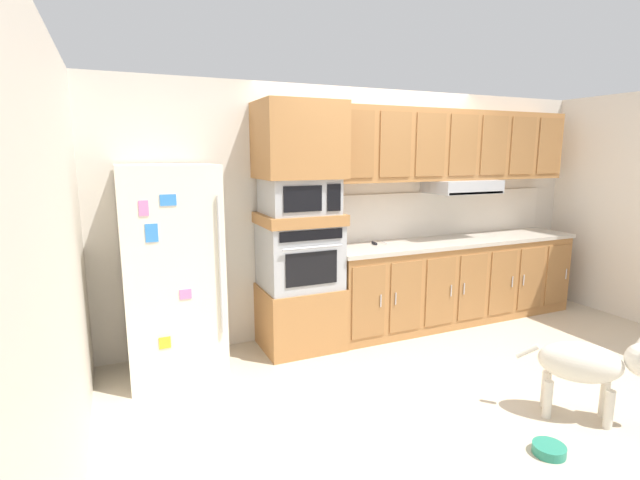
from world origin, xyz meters
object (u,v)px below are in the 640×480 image
at_px(microwave, 299,196).
at_px(refrigerator, 172,272).
at_px(dog_food_bowl, 549,449).
at_px(dog, 593,364).
at_px(screwdriver, 375,243).
at_px(built_in_oven, 300,255).

bearing_deg(microwave, refrigerator, -176.68).
bearing_deg(dog_food_bowl, dog, 16.82).
xyz_separation_m(screwdriver, dog, (0.50, -2.11, -0.52)).
relative_size(refrigerator, microwave, 2.73).
relative_size(refrigerator, dog, 2.44).
height_order(built_in_oven, dog_food_bowl, built_in_oven).
xyz_separation_m(built_in_oven, microwave, (0.00, -0.00, 0.56)).
distance_m(refrigerator, screwdriver, 2.05).
height_order(refrigerator, built_in_oven, refrigerator).
bearing_deg(dog, microwave, 169.44).
bearing_deg(microwave, dog, -55.57).
xyz_separation_m(microwave, dog, (1.38, -2.01, -1.05)).
height_order(built_in_oven, microwave, microwave).
bearing_deg(screwdriver, dog, -76.72).
xyz_separation_m(screwdriver, dog_food_bowl, (-0.08, -2.29, -0.90)).
height_order(microwave, screwdriver, microwave).
relative_size(screwdriver, dog, 0.20).
bearing_deg(refrigerator, dog, -37.37).
height_order(refrigerator, microwave, refrigerator).
relative_size(screwdriver, dog_food_bowl, 0.72).
height_order(built_in_oven, dog, built_in_oven).
bearing_deg(built_in_oven, microwave, -0.77).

